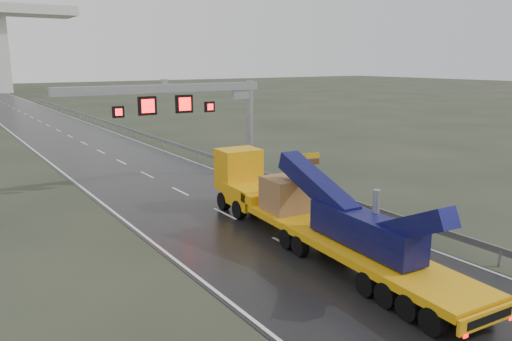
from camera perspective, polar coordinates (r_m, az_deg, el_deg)
ground at (r=21.37m, az=10.28°, el=-11.66°), size 400.00×400.00×0.00m
road at (r=56.30m, az=-19.06°, el=2.94°), size 11.00×200.00×0.02m
guardrail at (r=48.83m, az=-9.15°, el=2.93°), size 0.20×140.00×1.40m
sign_gantry at (r=35.74m, az=-7.21°, el=7.48°), size 14.90×1.20×7.42m
heavy_haul_truck at (r=24.58m, az=4.94°, el=-4.15°), size 4.03×18.30×4.26m
exit_sign_pair at (r=36.05m, az=6.32°, el=1.03°), size 1.28×0.32×2.23m
striped_barrier at (r=38.76m, az=-1.37°, el=0.41°), size 0.75×0.55×1.13m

